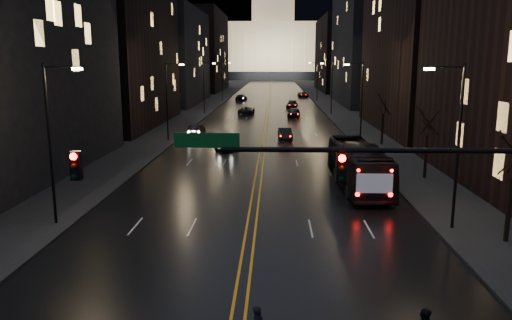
# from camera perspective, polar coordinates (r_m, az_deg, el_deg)

# --- Properties ---
(ground) EXTENTS (900.00, 900.00, 0.00)m
(ground) POSITION_cam_1_polar(r_m,az_deg,el_deg) (18.79, -2.08, -17.73)
(ground) COLOR black
(ground) RESTS_ON ground
(road) EXTENTS (20.00, 320.00, 0.02)m
(road) POSITION_cam_1_polar(r_m,az_deg,el_deg) (146.68, 1.67, 7.69)
(road) COLOR black
(road) RESTS_ON ground
(sidewalk_left) EXTENTS (8.00, 320.00, 0.16)m
(sidewalk_left) POSITION_cam_1_polar(r_m,az_deg,el_deg) (147.46, -3.82, 7.72)
(sidewalk_left) COLOR black
(sidewalk_left) RESTS_ON ground
(sidewalk_right) EXTENTS (8.00, 320.00, 0.16)m
(sidewalk_right) POSITION_cam_1_polar(r_m,az_deg,el_deg) (147.22, 7.18, 7.65)
(sidewalk_right) COLOR black
(sidewalk_right) RESTS_ON ground
(center_line) EXTENTS (0.62, 320.00, 0.01)m
(center_line) POSITION_cam_1_polar(r_m,az_deg,el_deg) (146.68, 1.67, 7.70)
(center_line) COLOR orange
(center_line) RESTS_ON road
(building_left_mid) EXTENTS (12.00, 30.00, 28.00)m
(building_left_mid) POSITION_cam_1_polar(r_m,az_deg,el_deg) (73.99, -15.89, 14.63)
(building_left_mid) COLOR black
(building_left_mid) RESTS_ON ground
(building_left_far) EXTENTS (12.00, 34.00, 20.00)m
(building_left_far) POSITION_cam_1_polar(r_m,az_deg,el_deg) (110.66, -9.65, 11.56)
(building_left_far) COLOR black
(building_left_far) RESTS_ON ground
(building_left_dist) EXTENTS (12.00, 40.00, 24.00)m
(building_left_dist) POSITION_cam_1_polar(r_m,az_deg,el_deg) (158.00, -6.08, 12.24)
(building_left_dist) COLOR black
(building_left_dist) RESTS_ON ground
(building_right_mid) EXTENTS (12.00, 34.00, 26.00)m
(building_right_mid) POSITION_cam_1_polar(r_m,az_deg,el_deg) (110.25, 12.80, 13.00)
(building_right_mid) COLOR black
(building_right_mid) RESTS_ON ground
(building_right_dist) EXTENTS (12.00, 40.00, 22.00)m
(building_right_dist) POSITION_cam_1_polar(r_m,az_deg,el_deg) (157.65, 9.55, 11.79)
(building_right_dist) COLOR black
(building_right_dist) RESTS_ON ground
(capitol) EXTENTS (90.00, 50.00, 58.50)m
(capitol) POSITION_cam_1_polar(r_m,az_deg,el_deg) (266.52, 1.93, 12.97)
(capitol) COLOR black
(capitol) RESTS_ON ground
(traffic_signal) EXTENTS (17.29, 0.45, 7.00)m
(traffic_signal) POSITION_cam_1_polar(r_m,az_deg,el_deg) (17.50, 17.49, -2.49)
(traffic_signal) COLOR black
(traffic_signal) RESTS_ON ground
(streetlamp_right_near) EXTENTS (2.13, 0.25, 9.00)m
(streetlamp_right_near) POSITION_cam_1_polar(r_m,az_deg,el_deg) (28.35, 21.83, 2.29)
(streetlamp_right_near) COLOR black
(streetlamp_right_near) RESTS_ON ground
(streetlamp_left_near) EXTENTS (2.13, 0.25, 9.00)m
(streetlamp_left_near) POSITION_cam_1_polar(r_m,az_deg,el_deg) (29.30, -22.23, 2.53)
(streetlamp_left_near) COLOR black
(streetlamp_left_near) RESTS_ON ground
(streetlamp_right_mid) EXTENTS (2.13, 0.25, 9.00)m
(streetlamp_right_mid) POSITION_cam_1_polar(r_m,az_deg,el_deg) (57.34, 11.83, 6.99)
(streetlamp_right_mid) COLOR black
(streetlamp_right_mid) RESTS_ON ground
(streetlamp_left_mid) EXTENTS (2.13, 0.25, 9.00)m
(streetlamp_left_mid) POSITION_cam_1_polar(r_m,az_deg,el_deg) (57.81, -9.98, 7.09)
(streetlamp_left_mid) COLOR black
(streetlamp_left_mid) RESTS_ON ground
(streetlamp_right_far) EXTENTS (2.13, 0.25, 9.00)m
(streetlamp_right_far) POSITION_cam_1_polar(r_m,az_deg,el_deg) (87.01, 8.55, 8.48)
(streetlamp_right_far) COLOR black
(streetlamp_right_far) RESTS_ON ground
(streetlamp_left_far) EXTENTS (2.13, 0.25, 9.00)m
(streetlamp_left_far) POSITION_cam_1_polar(r_m,az_deg,el_deg) (87.33, -5.86, 8.55)
(streetlamp_left_far) COLOR black
(streetlamp_left_far) RESTS_ON ground
(streetlamp_right_dist) EXTENTS (2.13, 0.25, 9.00)m
(streetlamp_right_dist) POSITION_cam_1_polar(r_m,az_deg,el_deg) (116.85, 6.93, 9.20)
(streetlamp_right_dist) COLOR black
(streetlamp_right_dist) RESTS_ON ground
(streetlamp_left_dist) EXTENTS (2.13, 0.25, 9.00)m
(streetlamp_left_dist) POSITION_cam_1_polar(r_m,az_deg,el_deg) (117.09, -3.81, 9.26)
(streetlamp_left_dist) COLOR black
(streetlamp_left_dist) RESTS_ON ground
(tree_right_mid) EXTENTS (2.40, 2.40, 6.65)m
(tree_right_mid) POSITION_cam_1_polar(r_m,az_deg,el_deg) (40.41, 19.07, 4.13)
(tree_right_mid) COLOR black
(tree_right_mid) RESTS_ON ground
(tree_right_far) EXTENTS (2.40, 2.40, 6.65)m
(tree_right_far) POSITION_cam_1_polar(r_m,az_deg,el_deg) (55.83, 14.37, 6.20)
(tree_right_far) COLOR black
(tree_right_far) RESTS_ON ground
(bus) EXTENTS (3.18, 11.78, 3.25)m
(bus) POSITION_cam_1_polar(r_m,az_deg,el_deg) (36.95, 11.61, -0.66)
(bus) COLOR black
(bus) RESTS_ON ground
(oncoming_car_a) EXTENTS (2.39, 4.68, 1.53)m
(oncoming_car_a) POSITION_cam_1_polar(r_m,az_deg,el_deg) (51.79, -3.30, 1.96)
(oncoming_car_a) COLOR black
(oncoming_car_a) RESTS_ON ground
(oncoming_car_b) EXTENTS (1.80, 4.17, 1.33)m
(oncoming_car_b) POSITION_cam_1_polar(r_m,az_deg,el_deg) (62.78, -6.82, 3.45)
(oncoming_car_b) COLOR black
(oncoming_car_b) RESTS_ON ground
(oncoming_car_c) EXTENTS (2.93, 5.22, 1.38)m
(oncoming_car_c) POSITION_cam_1_polar(r_m,az_deg,el_deg) (87.12, -1.10, 5.70)
(oncoming_car_c) COLOR black
(oncoming_car_c) RESTS_ON ground
(oncoming_car_d) EXTENTS (2.72, 5.27, 1.46)m
(oncoming_car_d) POSITION_cam_1_polar(r_m,az_deg,el_deg) (117.56, -1.71, 7.16)
(oncoming_car_d) COLOR black
(oncoming_car_d) RESTS_ON ground
(receding_car_a) EXTENTS (1.74, 4.31, 1.39)m
(receding_car_a) POSITION_cam_1_polar(r_m,az_deg,el_deg) (58.66, 3.35, 2.99)
(receding_car_a) COLOR black
(receding_car_a) RESTS_ON ground
(receding_car_b) EXTENTS (2.45, 4.78, 1.56)m
(receding_car_b) POSITION_cam_1_polar(r_m,az_deg,el_deg) (82.56, 4.34, 5.43)
(receding_car_b) COLOR black
(receding_car_b) RESTS_ON ground
(receding_car_c) EXTENTS (2.60, 5.14, 1.43)m
(receding_car_c) POSITION_cam_1_polar(r_m,az_deg,el_deg) (98.88, 4.14, 6.35)
(receding_car_c) COLOR black
(receding_car_c) RESTS_ON ground
(receding_car_d) EXTENTS (2.70, 5.16, 1.39)m
(receding_car_d) POSITION_cam_1_polar(r_m,az_deg,el_deg) (129.56, 5.40, 7.48)
(receding_car_d) COLOR black
(receding_car_d) RESTS_ON ground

